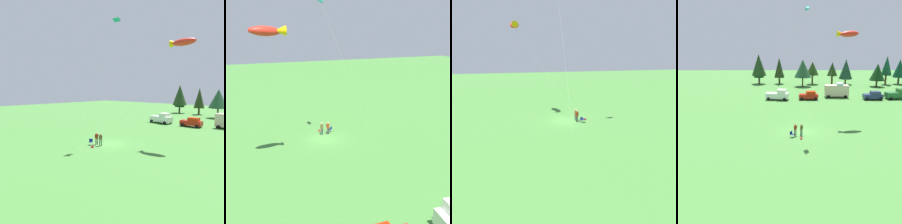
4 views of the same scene
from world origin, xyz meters
The scene contains 7 objects.
ground_plane centered at (0.00, 0.00, 0.00)m, with size 160.00×160.00×0.00m, color #427C35.
person_kite_flyer centered at (-0.15, -1.56, 1.02)m, with size 0.50×0.48×1.74m.
folding_chair centered at (-1.49, -2.14, 0.49)m, with size 0.68×0.68×0.82m.
person_spectator centered at (-0.99, -1.50, 1.02)m, with size 0.56×0.45×1.74m.
backpack_on_grass centered at (-0.23, -2.97, 0.11)m, with size 0.32×0.22×0.22m, color #B11525.
kite_large_fish centered at (7.20, 6.32, 13.78)m, with size 9.30×9.03×14.34m.
kite_delta_teal centered at (0.35, 0.84, 16.84)m, with size 7.12×1.18×17.26m.
Camera 2 is at (11.25, 36.08, 14.61)m, focal length 50.00 mm.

